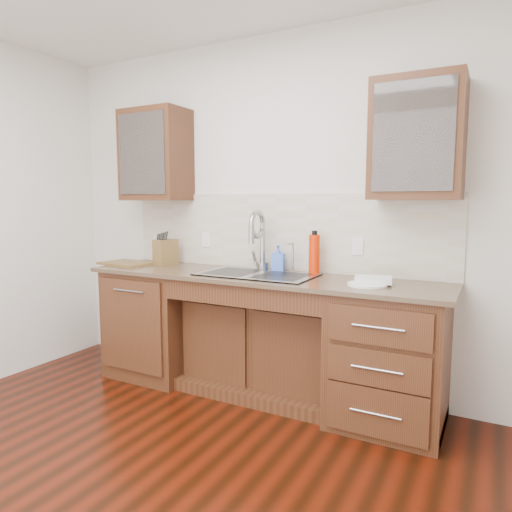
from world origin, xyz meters
The scene contains 23 objects.
wall_back centered at (0.00, 1.80, 1.35)m, with size 4.00×0.10×2.70m, color silver.
base_cabinet_left centered at (-0.95, 1.44, 0.44)m, with size 0.70×0.62×0.88m, color #593014.
base_cabinet_center centered at (0.00, 1.53, 0.35)m, with size 1.20×0.44×0.70m, color #593014.
base_cabinet_right centered at (0.95, 1.44, 0.44)m, with size 0.70×0.62×0.88m, color #593014.
countertop centered at (0.00, 1.43, 0.90)m, with size 2.70×0.65×0.03m, color #84705B.
backsplash centered at (0.00, 1.74, 1.21)m, with size 2.70×0.02×0.59m, color beige.
sink centered at (0.00, 1.41, 0.83)m, with size 0.84×0.46×0.19m, color #9E9EA5.
faucet centered at (-0.07, 1.64, 1.11)m, with size 0.04×0.04×0.40m, color #999993.
filter_tap centered at (0.18, 1.65, 1.03)m, with size 0.02×0.02×0.24m, color #999993.
upper_cabinet_left centered at (-1.05, 1.58, 1.83)m, with size 0.55×0.34×0.75m, color #593014.
upper_cabinet_right centered at (1.05, 1.58, 1.83)m, with size 0.55×0.34×0.75m, color #593014.
outlet_left centered at (-0.65, 1.73, 1.12)m, with size 0.08×0.01×0.12m, color white.
outlet_right centered at (0.65, 1.73, 1.12)m, with size 0.08×0.01×0.12m, color white.
soap_bottle centered at (0.06, 1.64, 1.01)m, with size 0.09×0.09×0.20m, color #456FE7.
water_bottle centered at (0.36, 1.62, 1.06)m, with size 0.08×0.08×0.29m, color red.
plate centered at (0.82, 1.37, 0.92)m, with size 0.25×0.25×0.01m, color white.
dish_towel centered at (0.84, 1.42, 0.94)m, with size 0.23×0.17×0.04m, color silver.
knife_block centered at (-0.95, 1.55, 1.02)m, with size 0.12×0.19×0.21m, color brown.
cutting_board centered at (-1.24, 1.40, 0.92)m, with size 0.42×0.30×0.02m, color olive.
cup_left_a centered at (-1.18, 1.58, 1.78)m, with size 0.13×0.13×0.11m, color silver.
cup_left_b centered at (-0.97, 1.58, 1.77)m, with size 0.10×0.10×0.09m, color white.
cup_right_a centered at (0.97, 1.58, 1.78)m, with size 0.13×0.13×0.10m, color white.
cup_right_b centered at (1.21, 1.58, 1.77)m, with size 0.11×0.11×0.10m, color white.
Camera 1 is at (1.53, -1.47, 1.43)m, focal length 32.00 mm.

